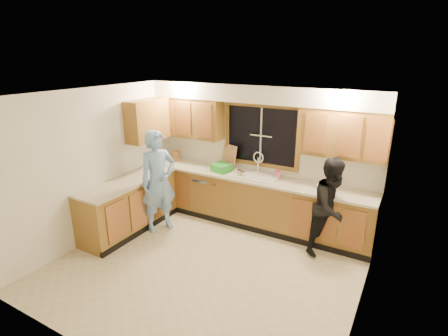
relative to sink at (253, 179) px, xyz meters
The scene contains 26 objects.
floor 1.82m from the sink, 90.00° to the right, with size 4.20×4.20×0.00m, color beige.
ceiling 2.29m from the sink, 90.00° to the right, with size 4.20×4.20×0.00m, color white.
wall_back 0.49m from the sink, 90.00° to the left, with size 4.20×4.20×0.00m, color white.
wall_left 2.67m from the sink, 142.62° to the right, with size 3.80×3.80×0.00m, color white.
wall_right 2.67m from the sink, 37.38° to the right, with size 3.80×3.80×0.00m, color white.
base_cabinets_back 0.42m from the sink, 90.00° to the right, with size 4.20×0.60×0.88m, color olive.
base_cabinets_left 2.23m from the sink, 145.12° to the right, with size 0.60×1.90×0.88m, color olive.
countertop_back 0.04m from the sink, 90.00° to the right, with size 4.20×0.63×0.04m, color beige.
countertop_left 2.18m from the sink, 144.90° to the right, with size 0.63×1.90×0.04m, color beige.
upper_cabinets_left 1.72m from the sink, behind, with size 1.35×0.33×0.75m, color olive.
upper_cabinets_right 1.72m from the sink, ahead, with size 1.35×0.33×0.75m, color olive.
upper_cabinets_return 2.21m from the sink, 165.94° to the right, with size 0.33×0.90×0.75m, color olive.
soffit 1.49m from the sink, 90.00° to the left, with size 4.20×0.35×0.30m, color white.
window_frame 0.79m from the sink, 90.00° to the left, with size 1.44×0.03×1.14m.
sink is the anchor object (origin of this frame).
dishwasher 0.96m from the sink, behind, with size 0.60×0.56×0.82m, color silver.
stove 2.60m from the sink, 134.61° to the right, with size 0.58×0.75×0.90m, color silver.
man 1.66m from the sink, 143.49° to the right, with size 0.65×0.43×1.79m, color #77A5E1.
woman 1.49m from the sink, 11.61° to the right, with size 0.75×0.59×1.55m, color black.
knife_block 1.75m from the sink, behind, with size 0.12×0.10×0.22m, color #9A5C2A.
cutting_board 0.71m from the sink, 160.61° to the left, with size 0.33×0.02×0.44m, color tan.
dish_crate 0.64m from the sink, behind, with size 0.30×0.28×0.14m, color green.
soap_bottle 0.46m from the sink, 19.85° to the left, with size 0.08×0.08×0.18m, color pink.
bowl 1.21m from the sink, ahead, with size 0.23×0.23×0.06m, color silver.
can_left 0.28m from the sink, 143.14° to the right, with size 0.07×0.07×0.13m, color #BCAA91.
can_right 0.23m from the sink, 133.49° to the right, with size 0.06×0.06×0.11m, color #BCAA91.
Camera 1 is at (2.42, -3.72, 3.00)m, focal length 28.00 mm.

